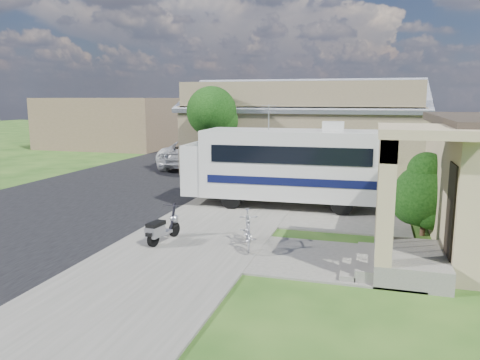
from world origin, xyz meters
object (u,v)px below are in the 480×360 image
(bicycle, at_px, (248,231))
(van, at_px, (230,142))
(shrub, at_px, (427,193))
(garden_hose, at_px, (369,255))
(motorhome, at_px, (286,164))
(scooter, at_px, (162,229))
(pickup_truck, at_px, (198,152))

(bicycle, xyz_separation_m, van, (-7.02, 20.89, 0.36))
(shrub, distance_m, van, 21.62)
(van, height_order, garden_hose, van)
(motorhome, xyz_separation_m, garden_hose, (3.13, -5.14, -1.51))
(scooter, xyz_separation_m, garden_hose, (5.55, 0.37, -0.35))
(motorhome, distance_m, shrub, 5.32)
(motorhome, relative_size, shrub, 2.97)
(motorhome, height_order, garden_hose, motorhome)
(scooter, height_order, van, van)
(bicycle, xyz_separation_m, pickup_truck, (-6.83, 13.86, 0.36))
(shrub, xyz_separation_m, van, (-11.71, 18.17, -0.41))
(motorhome, bearing_deg, pickup_truck, 126.27)
(motorhome, distance_m, van, 17.17)
(scooter, relative_size, pickup_truck, 0.24)
(scooter, distance_m, garden_hose, 5.57)
(scooter, distance_m, pickup_truck, 14.82)
(bicycle, distance_m, pickup_truck, 15.46)
(shrub, xyz_separation_m, garden_hose, (-1.54, -2.61, -1.18))
(shrub, xyz_separation_m, pickup_truck, (-11.52, 11.14, -0.41))
(bicycle, bearing_deg, scooter, 168.72)
(bicycle, height_order, van, van)
(shrub, distance_m, bicycle, 5.48)
(scooter, xyz_separation_m, pickup_truck, (-4.43, 14.13, 0.41))
(bicycle, bearing_deg, shrub, 12.47)
(shrub, height_order, van, shrub)
(shrub, relative_size, pickup_truck, 0.40)
(motorhome, relative_size, van, 1.24)
(pickup_truck, bearing_deg, scooter, 105.90)
(van, bearing_deg, motorhome, -59.65)
(motorhome, xyz_separation_m, van, (-7.04, 15.64, -0.74))
(van, bearing_deg, scooter, -71.56)
(garden_hose, bearing_deg, shrub, 59.47)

